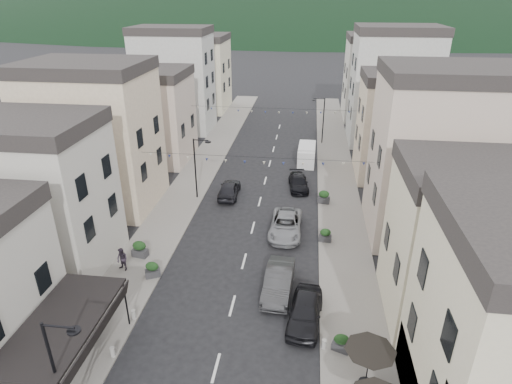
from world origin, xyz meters
TOP-DOWN VIEW (x-y plane):
  - sidewalk_left at (-7.50, 32.00)m, footprint 4.00×76.00m
  - sidewalk_right at (7.50, 32.00)m, footprint 4.00×76.00m
  - hill_backdrop at (0.00, 300.00)m, footprint 640.00×360.00m
  - boutique_awning at (-7.25, 5.00)m, footprint 3.77×7.50m
  - buildings_row_left at (-14.50, 37.75)m, footprint 10.20×54.16m
  - buildings_row_right at (14.50, 36.59)m, footprint 10.20×54.16m
  - streetlamp_left_near at (-5.82, 2.00)m, footprint 1.70×0.56m
  - streetlamp_left_far at (-5.82, 26.00)m, footprint 1.70×0.56m
  - streetlamp_right_far at (5.82, 44.00)m, footprint 1.70×0.56m
  - bollards at (0.00, 5.50)m, footprint 11.66×10.26m
  - bunting_near at (0.00, 22.00)m, footprint 19.00×0.28m
  - bunting_far at (0.00, 38.00)m, footprint 19.00×0.28m
  - parked_car_a at (4.60, 10.11)m, footprint 2.35×4.87m
  - parked_car_b at (2.80, 12.79)m, footprint 2.01×5.11m
  - parked_car_c at (2.80, 20.44)m, footprint 2.65×5.61m
  - parked_car_d at (3.53, 29.49)m, footprint 2.36×4.65m
  - parked_car_e at (-3.09, 26.80)m, footprint 1.94×4.60m
  - delivery_van at (4.20, 36.77)m, footprint 2.02×4.84m
  - pedestrian_a at (-8.78, 10.25)m, footprint 0.68×0.47m
  - pedestrian_b at (-8.34, 13.70)m, footprint 1.03×0.93m
  - planter_la at (-6.00, 13.22)m, footprint 1.18×0.95m
  - planter_lb at (-7.79, 15.53)m, footprint 1.24×0.84m
  - planter_ra at (6.63, 7.99)m, footprint 1.08×0.83m
  - planter_rb at (6.00, 19.43)m, footprint 1.03×0.65m
  - planter_rc at (6.00, 26.29)m, footprint 1.19×0.78m

SIDE VIEW (x-z plane):
  - hill_backdrop at x=0.00m, z-range -35.00..35.00m
  - sidewalk_left at x=-7.50m, z-range 0.00..0.12m
  - sidewalk_right at x=7.50m, z-range 0.00..0.12m
  - bollards at x=0.00m, z-range 0.12..0.72m
  - planter_ra at x=6.63m, z-range 0.10..1.18m
  - parked_car_d at x=3.53m, z-range 0.00..1.29m
  - planter_rb at x=6.00m, z-range 0.10..1.20m
  - planter_la at x=-6.00m, z-range 0.10..1.27m
  - planter_rc at x=6.00m, z-range 0.10..1.35m
  - planter_lb at x=-7.79m, z-range 0.10..1.38m
  - parked_car_c at x=2.80m, z-range 0.00..1.55m
  - parked_car_e at x=-3.09m, z-range 0.00..1.55m
  - parked_car_a at x=4.60m, z-range 0.00..1.60m
  - parked_car_b at x=2.80m, z-range 0.00..1.66m
  - pedestrian_b at x=-8.34m, z-range 0.12..1.86m
  - pedestrian_a at x=-8.78m, z-range 0.12..1.91m
  - delivery_van at x=4.20m, z-range -0.02..2.27m
  - boutique_awning at x=-7.25m, z-range 1.48..4.75m
  - streetlamp_left_near at x=-5.82m, z-range 0.70..6.70m
  - streetlamp_left_far at x=-5.82m, z-range 0.70..6.70m
  - streetlamp_right_far at x=5.82m, z-range 0.70..6.70m
  - bunting_near at x=0.00m, z-range 5.34..5.96m
  - bunting_far at x=0.00m, z-range 5.34..5.96m
  - buildings_row_left at x=-14.50m, z-range -0.88..13.12m
  - buildings_row_right at x=14.50m, z-range -0.93..13.57m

